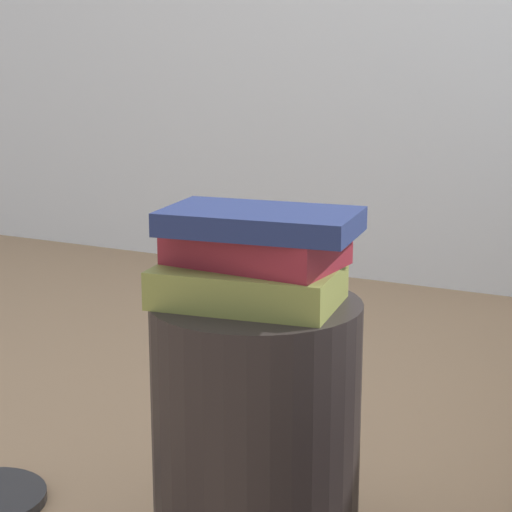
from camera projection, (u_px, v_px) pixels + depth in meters
The scene contains 4 objects.
side_table at pixel (256, 443), 1.53m from camera, with size 0.34×0.34×0.48m, color black.
book_olive at pixel (248, 285), 1.46m from camera, with size 0.28×0.18×0.06m, color olive.
book_maroon at pixel (255, 247), 1.47m from camera, with size 0.26×0.16×0.05m, color maroon.
book_navy at pixel (260, 221), 1.44m from camera, with size 0.30×0.17×0.04m, color #19234C.
Camera 1 is at (0.64, -1.27, 0.89)m, focal length 65.22 mm.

